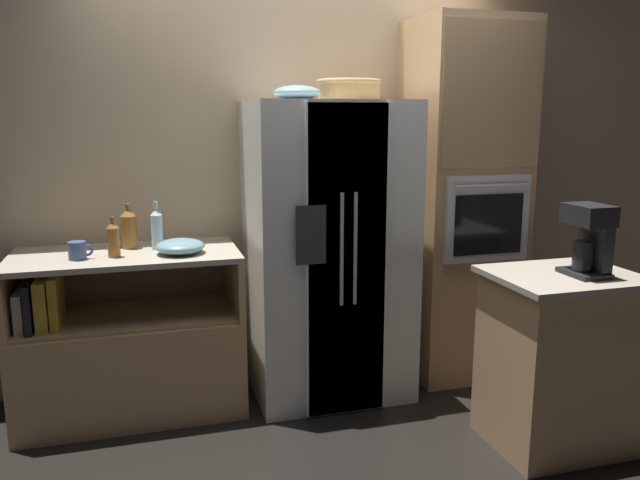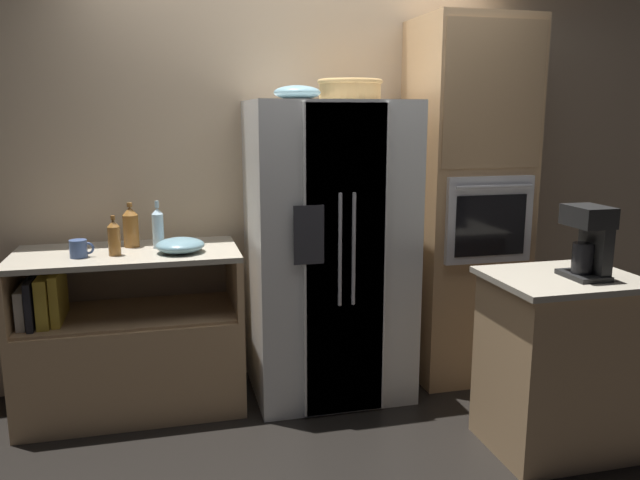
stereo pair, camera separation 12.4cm
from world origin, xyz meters
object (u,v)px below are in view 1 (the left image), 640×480
Objects in this scene: refrigerator at (328,251)px; fruit_bowl at (297,93)px; bottle_wide at (129,228)px; bottle_short at (157,229)px; bottle_tall at (113,239)px; mug at (78,250)px; coffee_maker at (590,236)px; wall_oven at (462,202)px; wicker_basket at (349,89)px; mixing_bowl at (180,246)px.

fruit_bowl reaches higher than refrigerator.
bottle_short is at bearing -26.50° from bottle_wide.
bottle_wide is at bearing 69.71° from bottle_tall.
fruit_bowl reaches higher than bottle_tall.
fruit_bowl reaches higher than mug.
bottle_tall is 0.63× the size of coffee_maker.
bottle_tall is at bearing -149.39° from bottle_short.
fruit_bowl is 1.27m from bottle_tall.
fruit_bowl is at bearing -175.17° from wall_oven.
wicker_basket is 1.35m from bottle_short.
coffee_maker reaches higher than bottle_short.
bottle_tall is 0.27m from bottle_short.
mixing_bowl is 0.76× the size of coffee_maker.
wicker_basket reaches higher than refrigerator.
wall_oven is at bearing 4.83° from fruit_bowl.
bottle_tall is 0.22m from bottle_wide.
coffee_maker is at bearing -50.29° from wicker_basket.
fruit_bowl is at bearing 2.24° from mixing_bowl.
refrigerator reaches higher than coffee_maker.
wall_oven is 8.61× the size of fruit_bowl.
mixing_bowl is at bearing -1.95° from bottle_tall.
coffee_maker reaches higher than bottle_tall.
bottle_short is 0.44m from mug.
wicker_basket is 1.48× the size of bottle_wide.
wicker_basket is at bearing -1.90° from bottle_short.
refrigerator is at bearing -158.98° from wicker_basket.
bottle_tall is (-1.34, -0.10, -0.79)m from wicker_basket.
fruit_bowl is at bearing 0.82° from bottle_tall.
coffee_maker is (1.20, -0.97, -0.69)m from fruit_bowl.
bottle_tall is at bearing -177.09° from wall_oven.
wall_oven is 2.11m from bottle_tall.
bottle_wide is (-1.26, 0.11, -0.77)m from wicker_basket.
fruit_bowl is 0.98× the size of mixing_bowl.
wall_oven is at bearing 95.79° from coffee_maker.
wall_oven reaches higher than mug.
mug is at bearing -177.90° from refrigerator.
coffee_maker is at bearing -28.74° from bottle_short.
wicker_basket is 2.98× the size of mug.
refrigerator reaches higher than bottle_wide.
bottle_short is 1.03× the size of mixing_bowl.
bottle_tall is at bearing 156.70° from coffee_maker.
coffee_maker is at bearing -38.82° from fruit_bowl.
fruit_bowl is at bearing 0.97° from mug.
mixing_bowl is at bearing -51.95° from bottle_short.
wicker_basket is 1.45× the size of fruit_bowl.
mug is at bearing -176.09° from wicker_basket.
coffee_maker is (1.87, -0.94, 0.13)m from mixing_bowl.
bottle_wide reaches higher than mug.
bottle_tall is at bearing -110.29° from bottle_wide.
wall_oven is 6.45× the size of coffee_maker.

